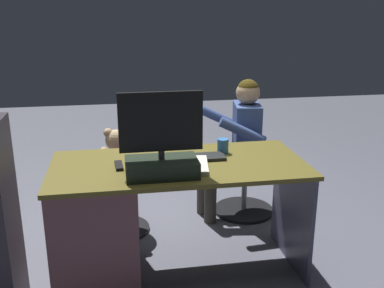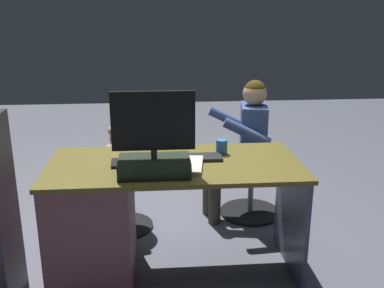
% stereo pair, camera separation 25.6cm
% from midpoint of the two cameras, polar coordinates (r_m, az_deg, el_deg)
% --- Properties ---
extents(ground_plane, '(10.00, 10.00, 0.00)m').
position_cam_midpoint_polar(ground_plane, '(3.42, -0.18, -12.29)').
color(ground_plane, slate).
extents(desk, '(1.57, 0.74, 0.75)m').
position_cam_midpoint_polar(desk, '(2.91, -7.89, -9.11)').
color(desk, brown).
rests_on(desk, ground_plane).
extents(monitor, '(0.47, 0.24, 0.48)m').
position_cam_midpoint_polar(monitor, '(2.55, -2.00, -1.11)').
color(monitor, black).
rests_on(monitor, desk).
extents(keyboard, '(0.42, 0.14, 0.02)m').
position_cam_midpoint_polar(keyboard, '(2.84, 2.17, -1.79)').
color(keyboard, black).
rests_on(keyboard, desk).
extents(computer_mouse, '(0.06, 0.10, 0.04)m').
position_cam_midpoint_polar(computer_mouse, '(2.84, -3.96, -1.64)').
color(computer_mouse, '#2C1E28').
rests_on(computer_mouse, desk).
extents(cup, '(0.07, 0.07, 0.09)m').
position_cam_midpoint_polar(cup, '(2.95, 6.27, -0.37)').
color(cup, '#3372BF').
rests_on(cup, desk).
extents(tv_remote, '(0.05, 0.15, 0.02)m').
position_cam_midpoint_polar(tv_remote, '(2.76, -7.17, -2.49)').
color(tv_remote, black).
rests_on(tv_remote, desk).
extents(notebook_binder, '(0.26, 0.33, 0.02)m').
position_cam_midpoint_polar(notebook_binder, '(2.70, 1.69, -2.73)').
color(notebook_binder, silver).
rests_on(notebook_binder, desk).
extents(office_chair_teddy, '(0.45, 0.45, 0.47)m').
position_cam_midpoint_polar(office_chair_teddy, '(3.52, -6.68, -6.54)').
color(office_chair_teddy, black).
rests_on(office_chair_teddy, ground_plane).
extents(teddy_bear, '(0.25, 0.25, 0.36)m').
position_cam_midpoint_polar(teddy_bear, '(3.40, -6.89, -0.94)').
color(teddy_bear, tan).
rests_on(teddy_bear, office_chair_teddy).
extents(visitor_chair, '(0.50, 0.50, 0.47)m').
position_cam_midpoint_polar(visitor_chair, '(3.78, 9.45, -5.19)').
color(visitor_chair, black).
rests_on(visitor_chair, ground_plane).
extents(person, '(0.52, 0.52, 1.13)m').
position_cam_midpoint_polar(person, '(3.61, 8.60, 0.81)').
color(person, '#3F5692').
rests_on(person, ground_plane).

